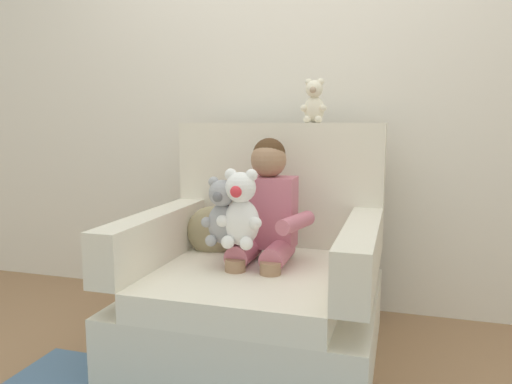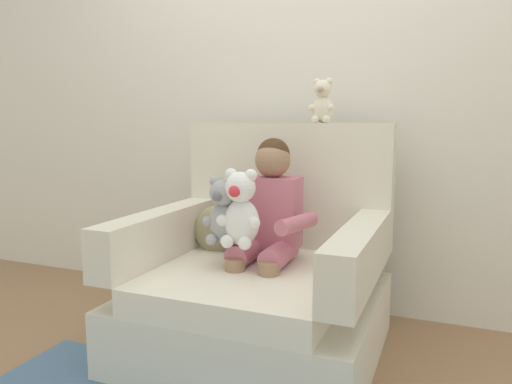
{
  "view_description": "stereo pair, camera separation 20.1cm",
  "coord_description": "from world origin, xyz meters",
  "px_view_note": "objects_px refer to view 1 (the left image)",
  "views": [
    {
      "loc": [
        0.62,
        -2.07,
        1.07
      ],
      "look_at": [
        0.02,
        -0.05,
        0.77
      ],
      "focal_mm": 34.12,
      "sensor_mm": 36.0,
      "label": 1
    },
    {
      "loc": [
        0.81,
        -2.0,
        1.07
      ],
      "look_at": [
        0.02,
        -0.05,
        0.77
      ],
      "focal_mm": 34.12,
      "sensor_mm": 36.0,
      "label": 2
    }
  ],
  "objects_px": {
    "plush_cream_on_backrest": "(314,102)",
    "throw_pillow": "(212,231)",
    "armchair": "(259,282)",
    "plush_grey": "(222,213)",
    "seated_child": "(265,217)",
    "plush_white": "(241,211)"
  },
  "relations": [
    {
      "from": "plush_white",
      "to": "throw_pillow",
      "type": "height_order",
      "value": "plush_white"
    },
    {
      "from": "plush_cream_on_backrest",
      "to": "throw_pillow",
      "type": "xyz_separation_m",
      "value": [
        -0.47,
        -0.24,
        -0.65
      ]
    },
    {
      "from": "armchair",
      "to": "plush_grey",
      "type": "bearing_deg",
      "value": -135.27
    },
    {
      "from": "armchair",
      "to": "seated_child",
      "type": "xyz_separation_m",
      "value": [
        0.02,
        0.03,
        0.31
      ]
    },
    {
      "from": "armchair",
      "to": "plush_cream_on_backrest",
      "type": "xyz_separation_m",
      "value": [
        0.18,
        0.38,
        0.85
      ]
    },
    {
      "from": "plush_white",
      "to": "seated_child",
      "type": "bearing_deg",
      "value": 70.7
    },
    {
      "from": "seated_child",
      "to": "plush_cream_on_backrest",
      "type": "xyz_separation_m",
      "value": [
        0.17,
        0.34,
        0.54
      ]
    },
    {
      "from": "seated_child",
      "to": "plush_cream_on_backrest",
      "type": "height_order",
      "value": "plush_cream_on_backrest"
    },
    {
      "from": "seated_child",
      "to": "throw_pillow",
      "type": "distance_m",
      "value": 0.34
    },
    {
      "from": "seated_child",
      "to": "plush_white",
      "type": "xyz_separation_m",
      "value": [
        -0.06,
        -0.17,
        0.06
      ]
    },
    {
      "from": "plush_grey",
      "to": "plush_white",
      "type": "bearing_deg",
      "value": -26.71
    },
    {
      "from": "seated_child",
      "to": "plush_white",
      "type": "bearing_deg",
      "value": -113.54
    },
    {
      "from": "plush_cream_on_backrest",
      "to": "throw_pillow",
      "type": "distance_m",
      "value": 0.84
    },
    {
      "from": "plush_cream_on_backrest",
      "to": "seated_child",
      "type": "bearing_deg",
      "value": -119.18
    },
    {
      "from": "armchair",
      "to": "throw_pillow",
      "type": "xyz_separation_m",
      "value": [
        -0.29,
        0.14,
        0.2
      ]
    },
    {
      "from": "armchair",
      "to": "seated_child",
      "type": "bearing_deg",
      "value": 61.1
    },
    {
      "from": "plush_white",
      "to": "plush_grey",
      "type": "bearing_deg",
      "value": 173.34
    },
    {
      "from": "seated_child",
      "to": "throw_pillow",
      "type": "relative_size",
      "value": 3.17
    },
    {
      "from": "armchair",
      "to": "plush_white",
      "type": "relative_size",
      "value": 3.16
    },
    {
      "from": "plush_white",
      "to": "plush_cream_on_backrest",
      "type": "relative_size",
      "value": 1.54
    },
    {
      "from": "plush_cream_on_backrest",
      "to": "armchair",
      "type": "bearing_deg",
      "value": -119.47
    },
    {
      "from": "throw_pillow",
      "to": "plush_grey",
      "type": "bearing_deg",
      "value": -59.47
    }
  ]
}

